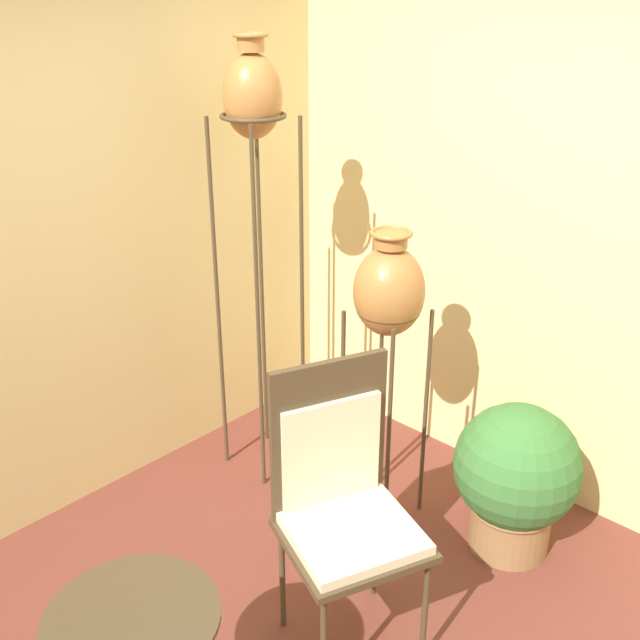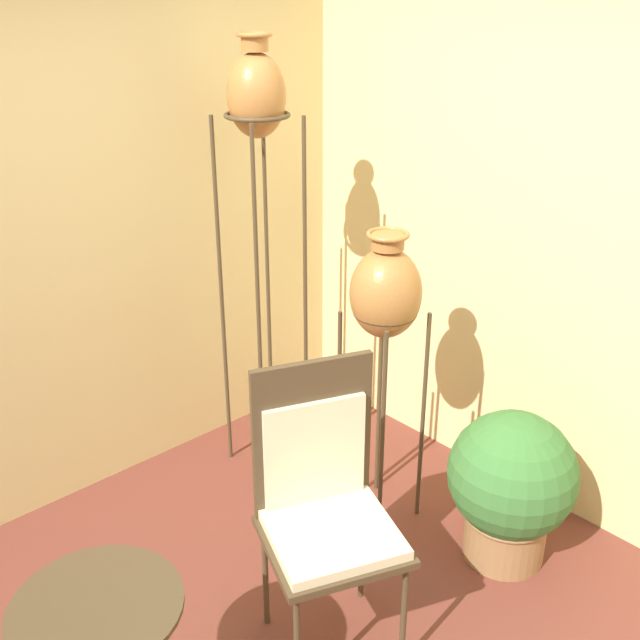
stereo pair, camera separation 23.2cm
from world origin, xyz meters
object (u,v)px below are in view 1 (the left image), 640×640
at_px(vase_stand_medium, 389,295).
at_px(chair, 342,495).
at_px(vase_stand_tall, 253,116).
at_px(potted_plant, 516,475).

relative_size(vase_stand_medium, chair, 1.25).
distance_m(vase_stand_tall, vase_stand_medium, 1.01).
bearing_deg(chair, vase_stand_medium, 48.87).
xyz_separation_m(vase_stand_tall, chair, (-0.58, -1.07, -1.19)).
height_order(vase_stand_medium, chair, vase_stand_medium).
distance_m(vase_stand_tall, chair, 1.71).
bearing_deg(chair, potted_plant, 6.53).
bearing_deg(potted_plant, chair, 164.52).
xyz_separation_m(chair, potted_plant, (0.89, -0.25, -0.26)).
height_order(vase_stand_medium, potted_plant, vase_stand_medium).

